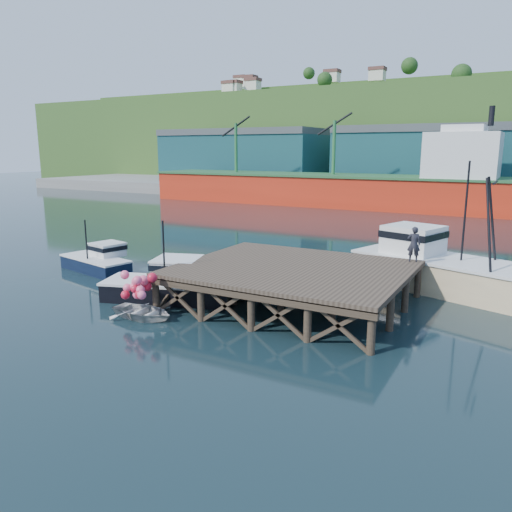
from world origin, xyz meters
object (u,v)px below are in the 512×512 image
Objects in this scene: boat_black at (172,284)px; dinghy at (143,312)px; trawler at (447,265)px; dockworker at (414,244)px; boat_navy at (99,260)px.

boat_black reaches higher than dinghy.
trawler is 6.11× the size of dockworker.
trawler reaches higher than boat_navy.
trawler is 3.21m from dockworker.
boat_black is at bearing -5.76° from boat_navy.
boat_black is 3.69m from dinghy.
boat_navy is at bearing 144.01° from boat_black.
trawler is at bearing -44.60° from dinghy.
boat_black is at bearing 13.39° from dockworker.
dinghy is (9.58, -6.33, -0.39)m from boat_navy.
dockworker reaches higher than dinghy.
trawler is (13.50, 9.04, 0.74)m from boat_black.
boat_navy is at bearing 56.95° from dinghy.
dockworker reaches higher than boat_navy.
trawler is (22.15, 6.24, 0.85)m from boat_navy.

